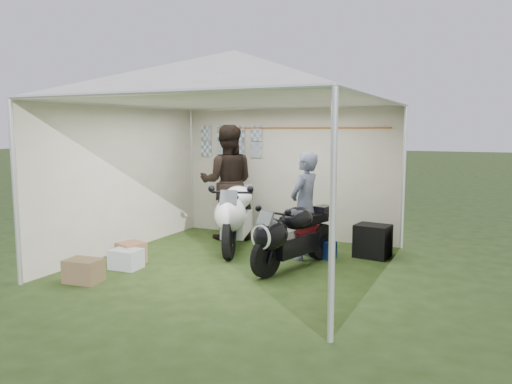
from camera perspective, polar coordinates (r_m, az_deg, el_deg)
ground at (r=7.27m, az=-2.29°, el=-8.17°), size 80.00×80.00×0.00m
canopy_tent at (r=7.07m, az=-2.28°, el=12.46°), size 5.66×5.66×3.00m
motorcycle_white at (r=8.00m, az=-2.27°, el=-2.50°), size 0.91×2.05×1.04m
motorcycle_black at (r=6.89m, az=3.99°, el=-4.84°), size 0.74×1.75×0.88m
paddock_stand at (r=7.62m, az=7.69°, el=-6.49°), size 0.40×0.31×0.26m
person_dark_jacket at (r=8.74m, az=-3.30°, el=1.12°), size 1.20×1.09×2.00m
person_blue_jacket at (r=7.42m, az=5.59°, el=-1.59°), size 0.49×0.65×1.59m
equipment_box at (r=7.77m, az=13.18°, el=-5.47°), size 0.55×0.46×0.50m
crate_0 at (r=7.22m, az=-14.64°, el=-7.41°), size 0.42×0.33×0.27m
crate_1 at (r=7.48m, az=-14.07°, el=-6.75°), size 0.42×0.42×0.30m
crate_2 at (r=6.84m, az=-19.17°, el=-8.68°), size 0.31×0.27×0.21m
crate_3 at (r=6.75m, az=-19.10°, el=-8.49°), size 0.47×0.36×0.29m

